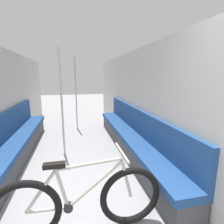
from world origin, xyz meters
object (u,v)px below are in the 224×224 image
bench_seat_row_left (13,147)px  bench_seat_row_right (130,138)px  bicycle (81,202)px  grab_pole_far (62,105)px  grab_pole_near (76,95)px

bench_seat_row_left → bench_seat_row_right: size_ratio=1.00×
bicycle → grab_pole_far: size_ratio=0.80×
bench_seat_row_right → grab_pole_far: size_ratio=1.94×
bicycle → bench_seat_row_left: bearing=113.8°
bicycle → grab_pole_near: bearing=80.1°
bench_seat_row_left → bicycle: bearing=-57.1°
bench_seat_row_left → bench_seat_row_right: (2.27, 0.00, 0.00)m
grab_pole_near → grab_pole_far: same height
grab_pole_near → bicycle: bearing=-90.9°
bench_seat_row_left → bench_seat_row_right: 2.27m
bench_seat_row_left → grab_pole_far: (0.90, 0.13, 0.73)m
bench_seat_row_right → bicycle: bench_seat_row_right is taller
bench_seat_row_right → grab_pole_near: 2.28m
bench_seat_row_left → bicycle: 2.12m
bench_seat_row_right → bicycle: (-1.11, -1.78, 0.05)m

